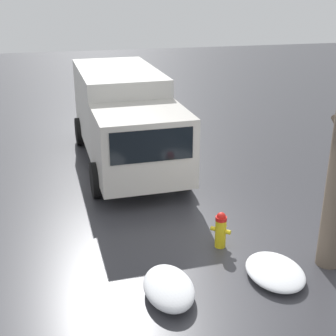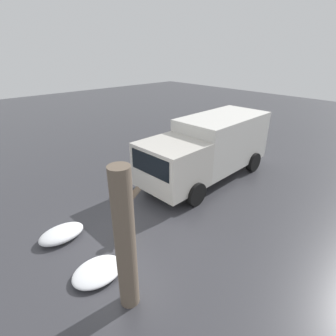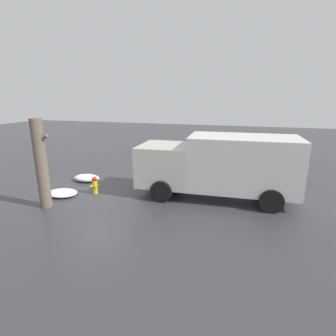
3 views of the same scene
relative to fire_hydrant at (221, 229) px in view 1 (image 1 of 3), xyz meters
The scene contains 5 objects.
ground_plane 0.40m from the fire_hydrant, 139.73° to the left, with size 60.00×60.00×0.00m, color #38383D.
fire_hydrant is the anchor object (origin of this frame).
delivery_truck 5.53m from the fire_hydrant, 12.41° to the left, with size 6.64×2.77×2.65m.
snow_pile_by_hydrant 1.97m from the fire_hydrant, 133.79° to the left, with size 1.36×0.86×0.35m.
snow_pile_curbside 1.43m from the fire_hydrant, 153.51° to the right, with size 1.34×1.03×0.23m.
Camera 1 is at (-7.90, 2.99, 5.11)m, focal length 50.00 mm.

